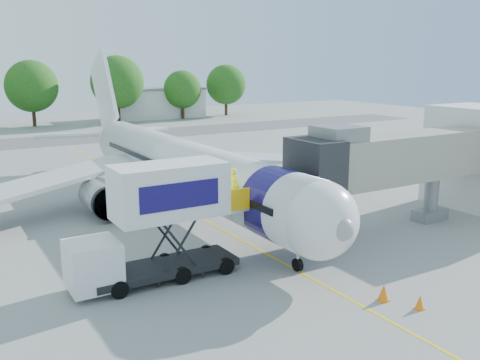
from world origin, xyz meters
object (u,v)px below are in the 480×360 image
catering_hiloader (157,223)px  aircraft (180,166)px  ground_tug (464,300)px  jet_bridge (383,161)px

catering_hiloader → aircraft: bearing=60.6°
aircraft → ground_tug: size_ratio=10.25×
catering_hiloader → ground_tug: size_ratio=2.32×
jet_bridge → catering_hiloader: size_ratio=1.62×
jet_bridge → ground_tug: bearing=-118.0°
catering_hiloader → ground_tug: catering_hiloader is taller
ground_tug → aircraft: bearing=98.3°
catering_hiloader → ground_tug: 13.49m
jet_bridge → ground_tug: 11.70m
aircraft → catering_hiloader: bearing=-119.4°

